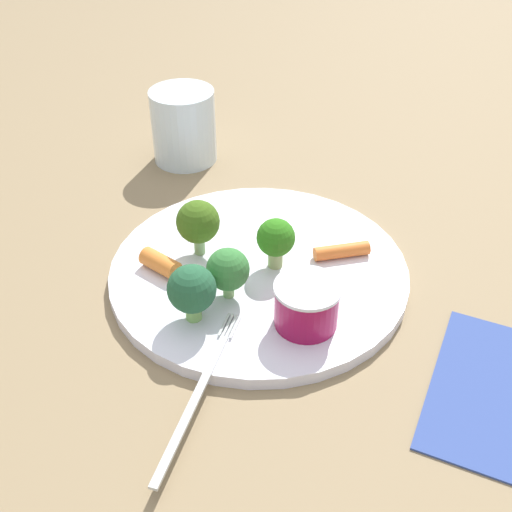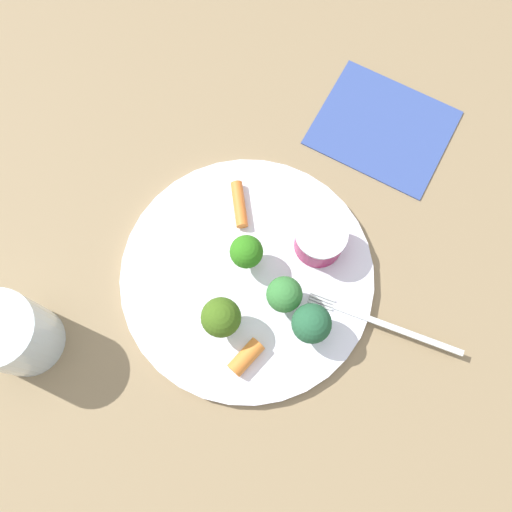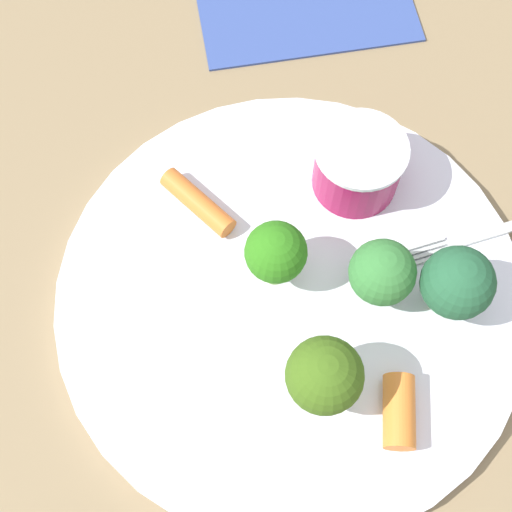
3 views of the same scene
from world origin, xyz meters
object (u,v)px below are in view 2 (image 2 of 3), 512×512
plate (247,276)px  broccoli_floret_1 (311,324)px  broccoli_floret_0 (284,295)px  drinking_glass (13,335)px  carrot_stick_1 (246,357)px  fork (382,324)px  sauce_cup (320,239)px  broccoli_floret_3 (221,318)px  broccoli_floret_2 (246,252)px  carrot_stick_0 (239,204)px  napkin (383,127)px

plate → broccoli_floret_1: (0.09, -0.02, 0.04)m
broccoli_floret_0 → drinking_glass: 0.28m
carrot_stick_1 → drinking_glass: (-0.21, -0.10, 0.02)m
carrot_stick_1 → fork: 0.15m
broccoli_floret_1 → fork: bearing=34.0°
sauce_cup → broccoli_floret_1: (0.04, -0.09, 0.01)m
broccoli_floret_3 → carrot_stick_1: size_ratio=1.44×
plate → broccoli_floret_2: broccoli_floret_2 is taller
plate → carrot_stick_0: 0.08m
broccoli_floret_3 → carrot_stick_0: broccoli_floret_3 is taller
broccoli_floret_0 → broccoli_floret_2: bearing=161.0°
broccoli_floret_1 → napkin: 0.27m
broccoli_floret_0 → carrot_stick_1: (-0.00, -0.07, -0.02)m
broccoli_floret_0 → fork: bearing=16.5°
carrot_stick_1 → napkin: 0.33m
fork → drinking_glass: 0.38m
broccoli_floret_0 → broccoli_floret_2: (-0.06, 0.02, 0.00)m
drinking_glass → napkin: 0.48m
broccoli_floret_0 → fork: (0.10, 0.03, -0.03)m
carrot_stick_0 → broccoli_floret_1: bearing=-31.9°
napkin → plate: bearing=-101.2°
sauce_cup → broccoli_floret_2: bearing=-137.2°
sauce_cup → drinking_glass: size_ratio=0.64×
broccoli_floret_2 → broccoli_floret_3: size_ratio=0.89×
broccoli_floret_3 → napkin: bearing=82.0°
broccoli_floret_0 → broccoli_floret_3: size_ratio=0.86×
plate → drinking_glass: bearing=-132.9°
carrot_stick_0 → napkin: 0.21m
broccoli_floret_1 → broccoli_floret_3: bearing=-153.4°
broccoli_floret_0 → broccoli_floret_3: bearing=-128.6°
broccoli_floret_3 → fork: size_ratio=0.33×
plate → sauce_cup: 0.09m
fork → drinking_glass: size_ratio=1.95×
broccoli_floret_0 → broccoli_floret_3: broccoli_floret_3 is taller
broccoli_floret_0 → napkin: 0.26m
broccoli_floret_1 → carrot_stick_0: broccoli_floret_1 is taller
carrot_stick_0 → carrot_stick_1: carrot_stick_1 is taller
broccoli_floret_1 → plate: bearing=167.5°
drinking_glass → broccoli_floret_1: bearing=32.2°
plate → sauce_cup: sauce_cup is taller
broccoli_floret_3 → drinking_glass: bearing=-145.4°
carrot_stick_0 → napkin: (0.10, 0.18, -0.02)m
sauce_cup → drinking_glass: (-0.22, -0.25, 0.01)m
sauce_cup → carrot_stick_0: 0.10m
broccoli_floret_3 → carrot_stick_1: broccoli_floret_3 is taller
plate → sauce_cup: bearing=53.0°
broccoli_floret_3 → carrot_stick_0: size_ratio=1.06×
drinking_glass → carrot_stick_1: bearing=25.2°
sauce_cup → broccoli_floret_2: (-0.06, -0.06, 0.01)m
broccoli_floret_2 → drinking_glass: 0.25m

